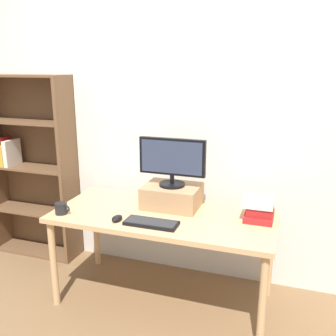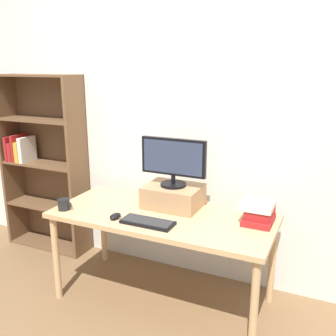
% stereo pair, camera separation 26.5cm
% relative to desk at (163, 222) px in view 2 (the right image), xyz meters
% --- Properties ---
extents(ground_plane, '(12.00, 12.00, 0.00)m').
position_rel_desk_xyz_m(ground_plane, '(0.00, 0.00, -0.64)').
color(ground_plane, brown).
extents(back_wall, '(7.00, 0.08, 2.60)m').
position_rel_desk_xyz_m(back_wall, '(0.00, 0.52, 0.66)').
color(back_wall, silver).
rests_on(back_wall, ground_plane).
extents(desk, '(1.59, 0.73, 0.70)m').
position_rel_desk_xyz_m(desk, '(0.00, 0.00, 0.00)').
color(desk, tan).
rests_on(desk, ground_plane).
extents(bookshelf_unit, '(0.84, 0.28, 1.66)m').
position_rel_desk_xyz_m(bookshelf_unit, '(-1.44, 0.37, 0.21)').
color(bookshelf_unit, brown).
rests_on(bookshelf_unit, ground_plane).
extents(riser_box, '(0.41, 0.32, 0.16)m').
position_rel_desk_xyz_m(riser_box, '(0.01, 0.16, 0.15)').
color(riser_box, '#A87F56').
rests_on(riser_box, desk).
extents(computer_monitor, '(0.50, 0.19, 0.36)m').
position_rel_desk_xyz_m(computer_monitor, '(0.01, 0.16, 0.43)').
color(computer_monitor, black).
rests_on(computer_monitor, riser_box).
extents(keyboard, '(0.36, 0.15, 0.02)m').
position_rel_desk_xyz_m(keyboard, '(-0.01, -0.21, 0.08)').
color(keyboard, black).
rests_on(keyboard, desk).
extents(computer_mouse, '(0.06, 0.10, 0.04)m').
position_rel_desk_xyz_m(computer_mouse, '(-0.26, -0.22, 0.08)').
color(computer_mouse, black).
rests_on(computer_mouse, desk).
extents(book_stack, '(0.21, 0.26, 0.14)m').
position_rel_desk_xyz_m(book_stack, '(0.66, 0.13, 0.14)').
color(book_stack, maroon).
rests_on(book_stack, desk).
extents(coffee_mug, '(0.12, 0.09, 0.08)m').
position_rel_desk_xyz_m(coffee_mug, '(-0.69, -0.24, 0.11)').
color(coffee_mug, black).
rests_on(coffee_mug, desk).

